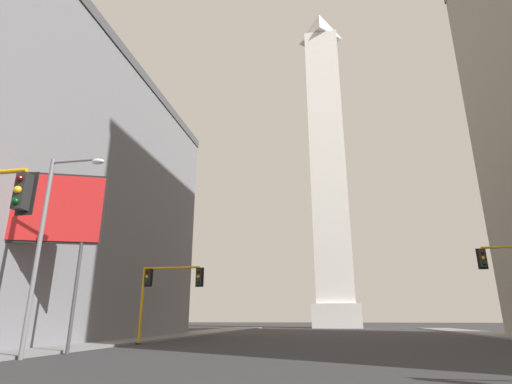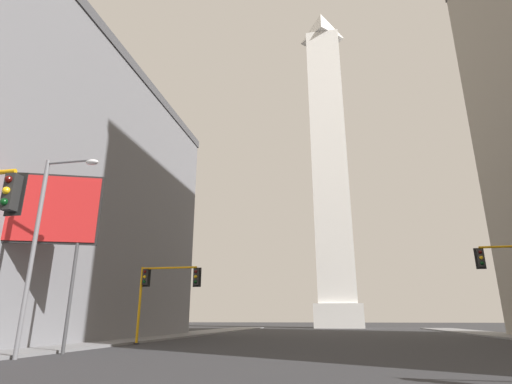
% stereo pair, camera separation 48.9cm
% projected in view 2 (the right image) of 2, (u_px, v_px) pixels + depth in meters
% --- Properties ---
extents(sidewalk_left, '(5.00, 93.91, 0.15)m').
position_uv_depth(sidewalk_left, '(126.00, 340.00, 31.03)').
color(sidewalk_left, slate).
rests_on(sidewalk_left, ground_plane).
extents(obelisk, '(8.98, 8.98, 72.17)m').
position_uv_depth(obelisk, '(329.00, 156.00, 85.40)').
color(obelisk, silver).
rests_on(obelisk, ground_plane).
extents(traffic_light_mid_left, '(4.55, 0.51, 5.18)m').
position_uv_depth(traffic_light_mid_left, '(161.00, 285.00, 27.88)').
color(traffic_light_mid_left, orange).
rests_on(traffic_light_mid_left, ground_plane).
extents(street_lamp, '(2.84, 0.36, 9.08)m').
position_uv_depth(street_lamp, '(44.00, 232.00, 18.46)').
color(street_lamp, slate).
rests_on(street_lamp, ground_plane).
extents(billboard_sign, '(5.58, 2.28, 9.26)m').
position_uv_depth(billboard_sign, '(43.00, 212.00, 21.36)').
color(billboard_sign, '#3F3F42').
rests_on(billboard_sign, ground_plane).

